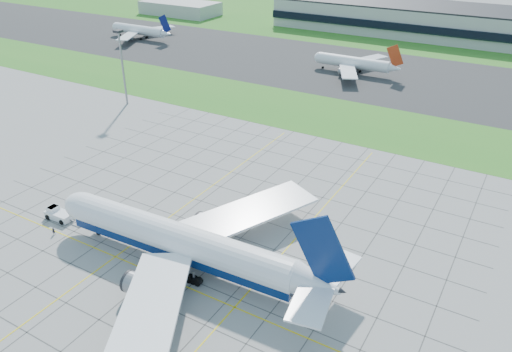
% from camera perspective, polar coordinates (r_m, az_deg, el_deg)
% --- Properties ---
extents(ground, '(1400.00, 1400.00, 0.00)m').
position_cam_1_polar(ground, '(98.89, -10.78, -10.24)').
color(ground, gray).
rests_on(ground, ground).
extents(grass_median, '(700.00, 35.00, 0.04)m').
position_cam_1_polar(grass_median, '(167.34, 9.51, 6.53)').
color(grass_median, '#2C7621').
rests_on(grass_median, ground).
extents(asphalt_taxiway, '(700.00, 75.00, 0.04)m').
position_cam_1_polar(asphalt_taxiway, '(217.06, 15.07, 10.99)').
color(asphalt_taxiway, '#383838').
rests_on(asphalt_taxiway, ground).
extents(grass_far, '(700.00, 145.00, 0.04)m').
position_cam_1_polar(grass_far, '(321.70, 21.03, 15.52)').
color(grass_far, '#2C7621').
rests_on(grass_far, ground).
extents(apron_markings, '(120.00, 130.00, 0.03)m').
position_cam_1_polar(apron_markings, '(105.37, -6.71, -7.17)').
color(apron_markings, '#474744').
rests_on(apron_markings, ground).
extents(service_block, '(50.00, 25.00, 8.00)m').
position_cam_1_polar(service_block, '(346.41, -8.66, 18.45)').
color(service_block, '#B7B7B2').
rests_on(service_block, ground).
extents(light_mast, '(2.50, 2.50, 25.60)m').
position_cam_1_polar(light_mast, '(179.21, -15.11, 12.85)').
color(light_mast, gray).
rests_on(light_mast, ground).
extents(airliner, '(63.09, 63.85, 19.85)m').
position_cam_1_polar(airliner, '(95.56, -8.50, -7.48)').
color(airliner, white).
rests_on(airliner, ground).
extents(pushback_tug, '(9.51, 3.55, 2.63)m').
position_cam_1_polar(pushback_tug, '(118.99, -21.67, -4.04)').
color(pushback_tug, white).
rests_on(pushback_tug, ground).
extents(crew_near, '(0.66, 0.71, 1.63)m').
position_cam_1_polar(crew_near, '(113.95, -22.12, -5.85)').
color(crew_near, black).
rests_on(crew_near, ground).
extents(distant_jet_0, '(37.72, 42.66, 14.08)m').
position_cam_1_polar(distant_jet_0, '(280.89, -13.12, 15.93)').
color(distant_jet_0, white).
rests_on(distant_jet_0, ground).
extents(distant_jet_1, '(35.90, 42.66, 14.08)m').
position_cam_1_polar(distant_jet_1, '(216.36, 11.21, 12.59)').
color(distant_jet_1, white).
rests_on(distant_jet_1, ground).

